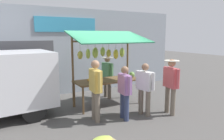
{
  "coord_description": "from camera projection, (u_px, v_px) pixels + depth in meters",
  "views": [
    {
      "loc": [
        3.3,
        6.1,
        2.35
      ],
      "look_at": [
        0.0,
        0.3,
        1.25
      ],
      "focal_mm": 34.0,
      "sensor_mm": 36.0,
      "label": 1
    }
  ],
  "objects": [
    {
      "name": "ground_plane",
      "position": [
        108.0,
        105.0,
        7.22
      ],
      "size": [
        40.0,
        40.0,
        0.0
      ],
      "primitive_type": "plane",
      "color": "#514F4C"
    },
    {
      "name": "street_backdrop",
      "position": [
        81.0,
        51.0,
        8.8
      ],
      "size": [
        9.0,
        0.3,
        3.4
      ],
      "color": "#8C939E",
      "rests_on": "ground"
    },
    {
      "name": "market_stall",
      "position": [
        107.0,
        59.0,
        7.03
      ],
      "size": [
        2.5,
        1.46,
        2.5
      ],
      "color": "brown",
      "rests_on": "ground"
    },
    {
      "name": "vendor_with_sunhat",
      "position": [
        107.0,
        74.0,
        7.91
      ],
      "size": [
        0.41,
        0.68,
        1.57
      ],
      "rotation": [
        0.0,
        0.0,
        1.65
      ],
      "color": "#726656",
      "rests_on": "ground"
    },
    {
      "name": "shopper_in_grey_tee",
      "position": [
        145.0,
        86.0,
        6.19
      ],
      "size": [
        0.33,
        0.65,
        1.55
      ],
      "rotation": [
        0.0,
        0.0,
        -1.31
      ],
      "color": "#726656",
      "rests_on": "ground"
    },
    {
      "name": "shopper_with_shopping_bag",
      "position": [
        125.0,
        90.0,
        5.86
      ],
      "size": [
        0.27,
        0.66,
        1.52
      ],
      "rotation": [
        0.0,
        0.0,
        -1.69
      ],
      "color": "navy",
      "rests_on": "ground"
    },
    {
      "name": "shopper_in_striped_shirt",
      "position": [
        96.0,
        86.0,
        5.74
      ],
      "size": [
        0.28,
        0.71,
        1.69
      ],
      "rotation": [
        0.0,
        0.0,
        -1.68
      ],
      "color": "#726656",
      "rests_on": "ground"
    },
    {
      "name": "shopper_with_ponytail",
      "position": [
        171.0,
        82.0,
        6.25
      ],
      "size": [
        0.43,
        0.7,
        1.66
      ],
      "rotation": [
        0.0,
        0.0,
        -1.72
      ],
      "color": "#726656",
      "rests_on": "ground"
    }
  ]
}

